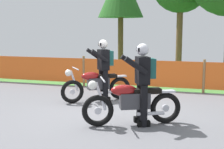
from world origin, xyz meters
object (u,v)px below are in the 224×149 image
at_px(rider_trailing, 143,79).
at_px(motorcycle_trailing, 132,102).
at_px(motorcycle_lead, 96,85).
at_px(rider_lead, 104,67).

bearing_deg(rider_trailing, motorcycle_trailing, 0.51).
distance_m(motorcycle_lead, rider_trailing, 2.40).
height_order(motorcycle_lead, rider_lead, rider_lead).
bearing_deg(rider_trailing, motorcycle_lead, -72.05).
bearing_deg(motorcycle_lead, motorcycle_trailing, 89.99).
distance_m(motorcycle_trailing, rider_lead, 2.35).
height_order(motorcycle_trailing, rider_trailing, rider_trailing).
relative_size(motorcycle_lead, motorcycle_trailing, 0.85).
bearing_deg(rider_trailing, rider_lead, -77.38).
distance_m(rider_lead, rider_trailing, 2.34).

